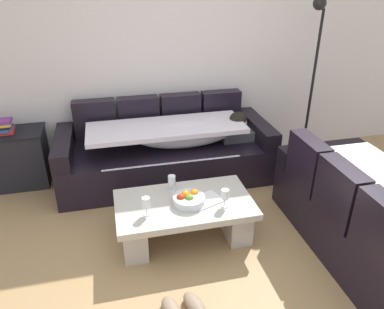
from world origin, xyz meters
TOP-DOWN VIEW (x-y plane):
  - ground_plane at (0.00, 0.00)m, footprint 14.00×14.00m
  - back_wall at (0.00, 2.15)m, footprint 9.00×0.10m
  - couch_along_wall at (-0.12, 1.62)m, footprint 2.37×0.92m
  - couch_near_window at (1.30, -0.05)m, footprint 0.92×1.88m
  - coffee_table at (-0.18, 0.50)m, footprint 1.20×0.68m
  - fruit_bowl at (-0.15, 0.47)m, footprint 0.28×0.28m
  - wine_glass_near_left at (-0.52, 0.39)m, footprint 0.07×0.07m
  - wine_glass_near_right at (0.14, 0.36)m, footprint 0.07×0.07m
  - wine_glass_far_back at (-0.25, 0.69)m, footprint 0.07×0.07m
  - open_magazine at (0.01, 0.48)m, footprint 0.34×0.30m
  - side_cabinet at (-1.82, 1.85)m, footprint 0.72×0.44m
  - book_stack_on_cabinet at (-1.83, 1.85)m, footprint 0.18×0.25m
  - floor_lamp at (1.58, 1.64)m, footprint 0.33×0.31m
  - pair_of_shoes at (-0.37, -0.32)m, footprint 0.35×0.30m

SIDE VIEW (x-z plane):
  - ground_plane at x=0.00m, z-range 0.00..0.00m
  - pair_of_shoes at x=-0.37m, z-range 0.00..0.09m
  - coffee_table at x=-0.18m, z-range 0.05..0.43m
  - side_cabinet at x=-1.82m, z-range 0.00..0.64m
  - couch_along_wall at x=-0.12m, z-range -0.11..0.77m
  - couch_near_window at x=1.30m, z-range -0.10..0.78m
  - open_magazine at x=0.01m, z-range 0.38..0.39m
  - fruit_bowl at x=-0.15m, z-range 0.37..0.47m
  - wine_glass_near_left at x=-0.52m, z-range 0.41..0.58m
  - wine_glass_near_right at x=0.14m, z-range 0.41..0.58m
  - wine_glass_far_back at x=-0.25m, z-range 0.41..0.58m
  - book_stack_on_cabinet at x=-1.83m, z-range 0.64..0.78m
  - floor_lamp at x=1.58m, z-range 0.14..2.09m
  - back_wall at x=0.00m, z-range 0.00..2.70m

